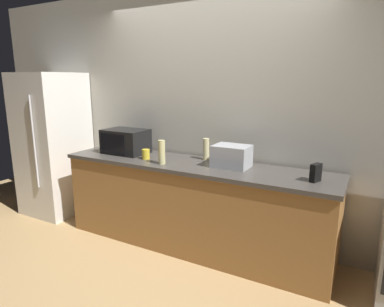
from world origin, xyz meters
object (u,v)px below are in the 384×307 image
at_px(toaster_oven, 232,156).
at_px(bottle_hand_soap, 206,149).
at_px(cordless_phone, 316,173).
at_px(refrigerator, 53,144).
at_px(mug_yellow, 146,154).
at_px(microwave, 126,141).
at_px(bottle_vinegar, 162,152).

bearing_deg(toaster_oven, bottle_hand_soap, 157.08).
xyz_separation_m(cordless_phone, bottle_hand_soap, (-1.13, 0.25, 0.04)).
xyz_separation_m(toaster_oven, bottle_hand_soap, (-0.34, 0.15, 0.01)).
bearing_deg(refrigerator, mug_yellow, -2.79).
bearing_deg(microwave, bottle_hand_soap, 9.55).
distance_m(toaster_oven, bottle_vinegar, 0.69).
bearing_deg(bottle_hand_soap, cordless_phone, -12.32).
xyz_separation_m(microwave, mug_yellow, (0.37, -0.12, -0.08)).
xyz_separation_m(toaster_oven, bottle_vinegar, (-0.65, -0.23, 0.01)).
bearing_deg(bottle_vinegar, toaster_oven, 19.32).
relative_size(microwave, mug_yellow, 4.64).
height_order(bottle_vinegar, mug_yellow, bottle_vinegar).
distance_m(bottle_hand_soap, mug_yellow, 0.64).
distance_m(refrigerator, bottle_hand_soap, 2.12).
height_order(refrigerator, toaster_oven, refrigerator).
bearing_deg(mug_yellow, bottle_vinegar, -19.12).
bearing_deg(cordless_phone, bottle_hand_soap, -171.68).
xyz_separation_m(bottle_hand_soap, mug_yellow, (-0.57, -0.28, -0.06)).
relative_size(bottle_hand_soap, mug_yellow, 2.17).
bearing_deg(microwave, mug_yellow, -18.41).
bearing_deg(bottle_vinegar, bottle_hand_soap, 50.84).
distance_m(refrigerator, mug_yellow, 1.54).
height_order(toaster_oven, mug_yellow, toaster_oven).
bearing_deg(bottle_hand_soap, bottle_vinegar, -129.16).
height_order(bottle_hand_soap, bottle_vinegar, bottle_vinegar).
xyz_separation_m(toaster_oven, cordless_phone, (0.78, -0.10, -0.03)).
xyz_separation_m(cordless_phone, bottle_vinegar, (-1.43, -0.13, 0.04)).
distance_m(microwave, cordless_phone, 2.06).
height_order(microwave, cordless_phone, microwave).
bearing_deg(microwave, bottle_vinegar, -18.70).
bearing_deg(refrigerator, microwave, 2.36).
bearing_deg(mug_yellow, cordless_phone, 1.18).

